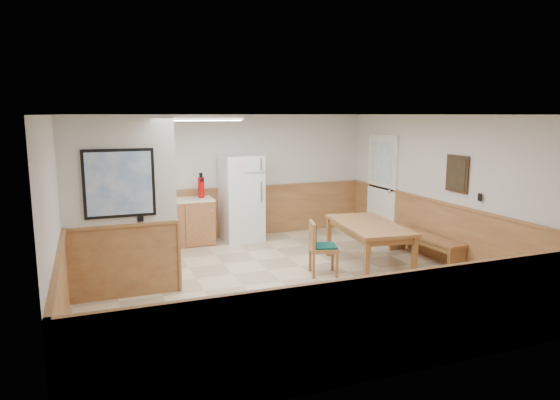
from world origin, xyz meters
name	(u,v)px	position (x,y,z in m)	size (l,w,h in m)	color
ground	(280,281)	(0.00, 0.00, 0.00)	(6.00, 6.00, 0.00)	beige
ceiling	(280,115)	(0.00, 0.00, 2.50)	(6.00, 6.00, 0.02)	silver
back_wall	(227,177)	(0.00, 3.00, 1.25)	(6.00, 0.02, 2.50)	silver
right_wall	(445,189)	(3.00, 0.00, 1.25)	(0.02, 6.00, 2.50)	silver
left_wall	(59,215)	(-3.00, 0.00, 1.25)	(0.02, 6.00, 2.50)	silver
wainscot_back	(228,213)	(0.00, 2.98, 0.50)	(6.00, 0.04, 1.00)	#A97C43
wainscot_right	(442,233)	(2.98, 0.00, 0.50)	(0.04, 6.00, 1.00)	#A97C43
wainscot_left	(65,271)	(-2.98, 0.00, 0.50)	(0.04, 6.00, 1.00)	#A97C43
partition_wall	(120,209)	(-2.25, 0.19, 1.23)	(1.50, 0.20, 2.50)	silver
kitchen_counter	(171,222)	(-1.21, 2.68, 0.46)	(2.20, 0.61, 1.00)	#B36E3F
exterior_door	(382,186)	(2.96, 1.90, 1.05)	(0.07, 1.02, 2.15)	white
kitchen_window	(118,166)	(-2.10, 2.98, 1.55)	(0.80, 0.04, 1.00)	white
wall_painting	(457,174)	(2.97, -0.30, 1.55)	(0.04, 0.50, 0.60)	#342415
fluorescent_fixture	(205,118)	(-0.80, 1.30, 2.45)	(1.20, 0.30, 0.09)	white
refrigerator	(241,198)	(0.19, 2.63, 0.86)	(0.79, 0.74, 1.71)	white
dining_table	(369,229)	(1.58, 0.10, 0.66)	(1.11, 1.88, 0.75)	#A4623C
dining_bench	(425,241)	(2.74, 0.13, 0.34)	(0.43, 1.65, 0.45)	#A4623C
dining_chair	(318,244)	(0.67, 0.09, 0.50)	(0.67, 0.54, 0.85)	#A4623C
fire_extinguisher	(201,187)	(-0.60, 2.70, 1.12)	(0.14, 0.14, 0.49)	#B3090C
soap_bottle	(117,197)	(-2.17, 2.68, 1.00)	(0.07, 0.07, 0.21)	#188625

